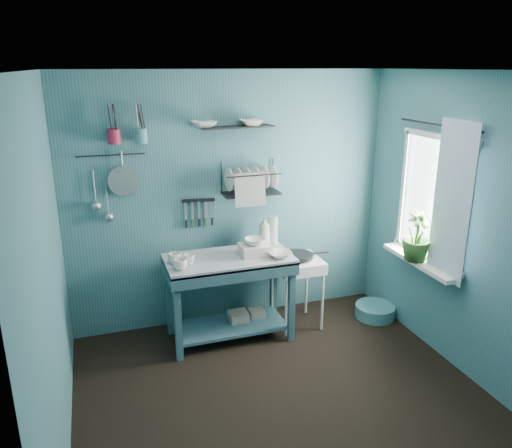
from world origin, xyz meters
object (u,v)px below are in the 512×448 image
object	(u,v)px
dish_rack	(251,178)
floor_basin	(375,311)
water_bottle	(273,230)
potted_plant	(417,236)
wash_tub	(255,250)
storage_tin_small	(257,319)
mug_mid	(189,259)
hotplate_stand	(297,292)
utensil_cup_magenta	(114,136)
storage_tin_large	(238,322)
utensil_cup_teal	(141,136)
mug_right	(175,258)
mug_left	(180,265)
frying_pan	(298,255)
work_counter	(230,298)
soap_bottle	(264,231)
colander	(124,181)

from	to	relation	value
dish_rack	floor_basin	bearing A→B (deg)	-26.99
water_bottle	potted_plant	bearing A→B (deg)	-37.54
water_bottle	floor_basin	world-z (taller)	water_bottle
wash_tub	storage_tin_small	xyz separation A→B (m)	(0.05, 0.10, -0.78)
mug_mid	water_bottle	size ratio (longest dim) A/B	0.36
water_bottle	storage_tin_small	distance (m)	0.91
hotplate_stand	utensil_cup_magenta	size ratio (longest dim) A/B	5.48
storage_tin_large	hotplate_stand	bearing A→B (deg)	-1.96
water_bottle	utensil_cup_teal	distance (m)	1.55
mug_mid	storage_tin_large	size ratio (longest dim) A/B	0.45
mug_right	wash_tub	xyz separation A→B (m)	(0.75, -0.02, 0.00)
potted_plant	storage_tin_small	size ratio (longest dim) A/B	2.33
mug_left	utensil_cup_teal	bearing A→B (deg)	111.95
mug_left	potted_plant	distance (m)	2.13
dish_rack	wash_tub	bearing A→B (deg)	-110.81
storage_tin_large	frying_pan	bearing A→B (deg)	-1.96
work_counter	mug_left	world-z (taller)	mug_left
mug_mid	mug_right	size ratio (longest dim) A/B	0.81
mug_left	water_bottle	bearing A→B (deg)	20.81
frying_pan	floor_basin	distance (m)	1.10
work_counter	storage_tin_small	bearing A→B (deg)	9.82
wash_tub	floor_basin	xyz separation A→B (m)	(1.31, -0.08, -0.82)
mug_left	floor_basin	world-z (taller)	mug_left
hotplate_stand	utensil_cup_magenta	world-z (taller)	utensil_cup_magenta
floor_basin	storage_tin_large	bearing A→B (deg)	174.30
storage_tin_small	mug_right	bearing A→B (deg)	-174.29
utensil_cup_teal	storage_tin_large	distance (m)	2.01
mug_right	dish_rack	bearing A→B (deg)	20.49
wash_tub	hotplate_stand	xyz separation A→B (m)	(0.46, 0.05, -0.53)
hotplate_stand	dish_rack	bearing A→B (deg)	156.78
mug_left	storage_tin_large	world-z (taller)	mug_left
storage_tin_small	work_counter	bearing A→B (deg)	-165.07
wash_tub	soap_bottle	world-z (taller)	soap_bottle
mug_left	soap_bottle	distance (m)	0.97
soap_bottle	utensil_cup_teal	bearing A→B (deg)	172.01
colander	utensil_cup_magenta	bearing A→B (deg)	-149.79
floor_basin	work_counter	bearing A→B (deg)	176.49
mug_left	mug_right	world-z (taller)	same
mug_mid	potted_plant	distance (m)	2.06
hotplate_stand	potted_plant	world-z (taller)	potted_plant
mug_left	soap_bottle	world-z (taller)	soap_bottle
water_bottle	frying_pan	xyz separation A→B (m)	(0.19, -0.19, -0.22)
work_counter	wash_tub	xyz separation A→B (m)	(0.25, -0.02, 0.47)
water_bottle	storage_tin_large	xyz separation A→B (m)	(-0.42, -0.17, -0.86)
mug_mid	storage_tin_large	distance (m)	0.91
soap_bottle	storage_tin_large	bearing A→B (deg)	-154.89
utensil_cup_magenta	floor_basin	bearing A→B (deg)	-10.32
mug_right	floor_basin	xyz separation A→B (m)	(2.06, -0.10, -0.82)
utensil_cup_teal	storage_tin_small	world-z (taller)	utensil_cup_teal
dish_rack	utensil_cup_magenta	distance (m)	1.32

